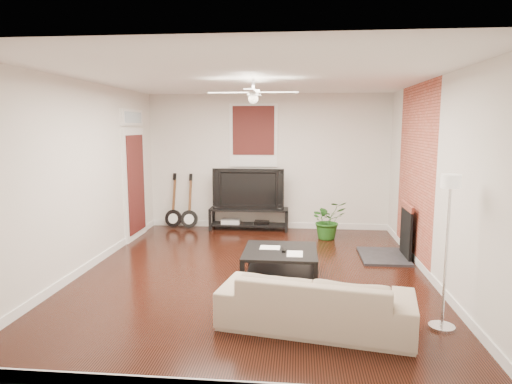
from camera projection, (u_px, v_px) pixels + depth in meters
The scene contains 14 objects.
room at pixel (253, 179), 6.35m from camera, with size 5.01×6.01×2.81m.
brick_accent at pixel (415, 173), 7.10m from camera, with size 0.02×2.20×2.80m, color #AC4A37.
fireplace at pixel (394, 230), 7.26m from camera, with size 0.80×1.10×0.92m, color black.
window_back at pixel (253, 135), 9.22m from camera, with size 1.00×0.06×1.30m, color #3B1310.
door_left at pixel (135, 173), 8.47m from camera, with size 0.08×1.00×2.50m, color white.
tv_stand at pixel (249, 219), 9.29m from camera, with size 1.62×0.43×0.45m, color black.
tv at pixel (249, 188), 9.22m from camera, with size 1.46×0.19×0.84m, color black.
coffee_table at pixel (280, 265), 6.27m from camera, with size 1.02×1.02×0.43m, color black.
sofa at pixel (316, 300), 4.77m from camera, with size 2.04×0.80×0.60m, color tan.
floor_lamp at pixel (446, 253), 4.66m from camera, with size 0.27×0.27×1.67m, color white, non-canonical shape.
potted_plant at pixel (328, 220), 8.51m from camera, with size 0.66×0.58×0.74m, color #215C1A.
guitar_left at pixel (173, 201), 9.36m from camera, with size 0.36×0.26×1.17m, color black, non-canonical shape.
guitar_right at pixel (189, 201), 9.30m from camera, with size 0.36×0.26×1.17m, color black, non-canonical shape.
ceiling_fan at pixel (253, 93), 6.17m from camera, with size 1.24×1.24×0.32m, color white, non-canonical shape.
Camera 1 is at (0.64, -6.27, 2.14)m, focal length 31.34 mm.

